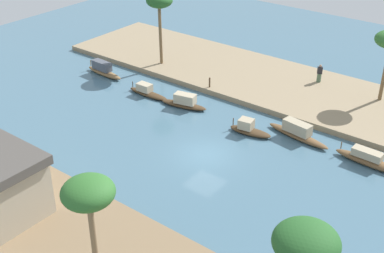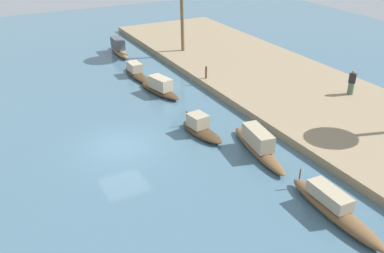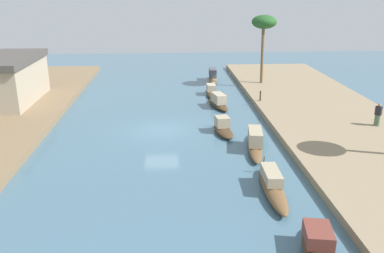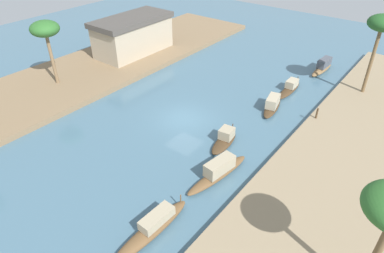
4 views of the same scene
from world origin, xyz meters
name	(u,v)px [view 2 (image 2 of 4)]	position (x,y,z in m)	size (l,w,h in m)	color
river_water	(121,146)	(0.00, 0.00, 0.00)	(73.84, 73.84, 0.00)	#476B7F
riverbank_left	(310,98)	(0.00, -13.30, 0.24)	(47.24, 10.35, 0.48)	#937F60
sampan_with_tall_canopy	(200,128)	(-0.82, -4.46, 0.40)	(3.45, 1.54, 1.16)	#47331E
sampan_with_red_awning	(160,88)	(5.83, -4.93, 0.46)	(4.20, 1.87, 1.22)	#47331E
sampan_foreground	(119,48)	(16.13, -5.53, 0.53)	(4.50, 1.10, 1.34)	brown
sampan_near_left_bank	(334,208)	(-9.82, -5.81, 0.41)	(5.38, 1.12, 1.10)	brown
sampan_open_hull	(258,144)	(-4.06, -6.10, 0.51)	(5.39, 1.64, 1.32)	brown
sampan_upstream_small	(136,72)	(9.83, -4.73, 0.36)	(4.24, 0.97, 1.04)	#47331E
person_by_mooring	(351,84)	(-1.18, -15.61, 1.18)	(0.54, 0.54, 1.66)	#4C664C
mooring_post	(206,72)	(5.94, -8.64, 0.92)	(0.14, 0.14, 0.89)	#4C3823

